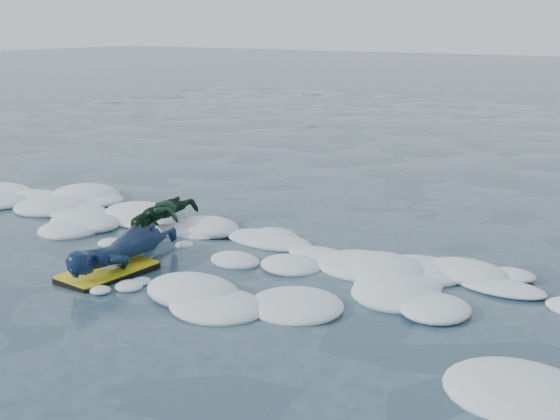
{
  "coord_description": "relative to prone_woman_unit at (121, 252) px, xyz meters",
  "views": [
    {
      "loc": [
        5.77,
        -5.79,
        2.9
      ],
      "look_at": [
        0.92,
        1.6,
        0.53
      ],
      "focal_mm": 45.0,
      "sensor_mm": 36.0,
      "label": 1
    }
  ],
  "objects": [
    {
      "name": "foam_band",
      "position": [
        0.22,
        1.19,
        -0.23
      ],
      "size": [
        12.0,
        3.1,
        0.3
      ],
      "primitive_type": null,
      "color": "white",
      "rests_on": "ground"
    },
    {
      "name": "prone_child_unit",
      "position": [
        -0.61,
        1.42,
        0.01
      ],
      "size": [
        0.66,
        1.25,
        0.46
      ],
      "rotation": [
        0.0,
        0.0,
        1.26
      ],
      "color": "black",
      "rests_on": "ground"
    },
    {
      "name": "prone_woman_unit",
      "position": [
        0.0,
        0.0,
        0.0
      ],
      "size": [
        0.83,
        1.79,
        0.45
      ],
      "rotation": [
        0.0,
        0.0,
        1.51
      ],
      "color": "black",
      "rests_on": "ground"
    },
    {
      "name": "ground",
      "position": [
        0.22,
        0.15,
        -0.23
      ],
      "size": [
        120.0,
        120.0,
        0.0
      ],
      "primitive_type": "plane",
      "color": "#1A353E",
      "rests_on": "ground"
    }
  ]
}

